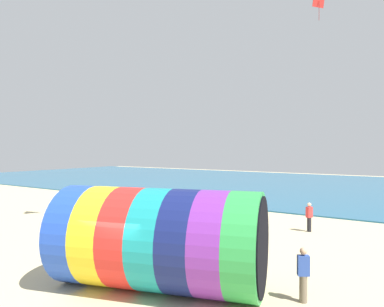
{
  "coord_description": "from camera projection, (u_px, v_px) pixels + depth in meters",
  "views": [
    {
      "loc": [
        8.75,
        -8.97,
        4.8
      ],
      "look_at": [
        0.83,
        2.82,
        4.56
      ],
      "focal_mm": 35.0,
      "sensor_mm": 36.0,
      "label": 1
    }
  ],
  "objects": [
    {
      "name": "giant_inflatable_tube",
      "position": [
        160.0,
        239.0,
        12.59
      ],
      "size": [
        7.59,
        5.28,
        3.42
      ],
      "color": "blue",
      "rests_on": "ground"
    },
    {
      "name": "bystander_far_left",
      "position": [
        309.0,
        217.0,
        21.25
      ],
      "size": [
        0.35,
        0.42,
        1.66
      ],
      "color": "black",
      "rests_on": "ground"
    },
    {
      "name": "bystander_near_water",
      "position": [
        112.0,
        201.0,
        27.4
      ],
      "size": [
        0.37,
        0.24,
        1.73
      ],
      "color": "#726651",
      "rests_on": "ground"
    },
    {
      "name": "sea",
      "position": [
        352.0,
        188.0,
        43.22
      ],
      "size": [
        120.0,
        40.0,
        0.1
      ],
      "primitive_type": "cube",
      "color": "#236084",
      "rests_on": "ground"
    },
    {
      "name": "ground_plane",
      "position": [
        124.0,
        292.0,
        12.4
      ],
      "size": [
        120.0,
        120.0,
        0.0
      ],
      "primitive_type": "plane",
      "color": "#CCBA8C"
    },
    {
      "name": "kite_handler",
      "position": [
        303.0,
        274.0,
        11.55
      ],
      "size": [
        0.42,
        0.37,
        1.7
      ],
      "color": "#726651",
      "rests_on": "ground"
    }
  ]
}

